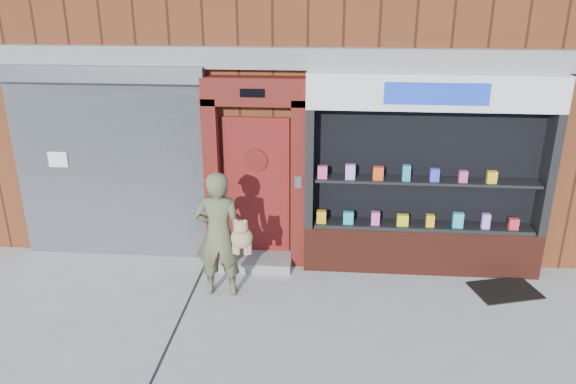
# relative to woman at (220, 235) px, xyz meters

# --- Properties ---
(ground) EXTENTS (80.00, 80.00, 0.00)m
(ground) POSITION_rel_woman_xyz_m (1.12, -0.86, -0.91)
(ground) COLOR #9E9E99
(ground) RESTS_ON ground
(shutter_bay) EXTENTS (3.10, 0.30, 3.04)m
(shutter_bay) POSITION_rel_woman_xyz_m (-1.88, 1.07, 0.80)
(shutter_bay) COLOR gray
(shutter_bay) RESTS_ON ground
(red_door_bay) EXTENTS (1.52, 0.58, 2.90)m
(red_door_bay) POSITION_rel_woman_xyz_m (0.37, 1.00, 0.54)
(red_door_bay) COLOR #58130F
(red_door_bay) RESTS_ON ground
(pharmacy_bay) EXTENTS (3.50, 0.41, 3.00)m
(pharmacy_bay) POSITION_rel_woman_xyz_m (2.86, 0.95, 0.46)
(pharmacy_bay) COLOR #561F14
(pharmacy_bay) RESTS_ON ground
(woman) EXTENTS (0.84, 0.54, 1.82)m
(woman) POSITION_rel_woman_xyz_m (0.00, 0.00, 0.00)
(woman) COLOR #5A5E3D
(woman) RESTS_ON ground
(doormat) EXTENTS (1.03, 0.85, 0.02)m
(doormat) POSITION_rel_woman_xyz_m (4.02, 0.38, -0.90)
(doormat) COLOR black
(doormat) RESTS_ON ground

